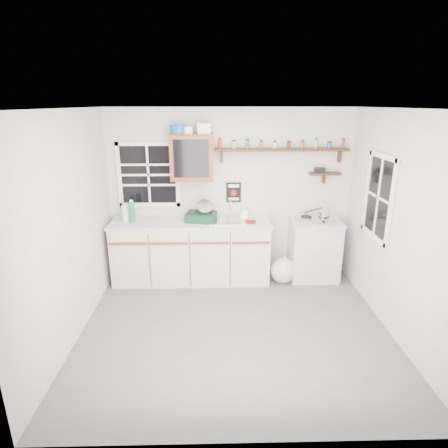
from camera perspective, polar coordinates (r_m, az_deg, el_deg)
The scene contains 18 objects.
room at distance 4.08m, azimuth 1.83°, elevation -0.63°, with size 3.64×3.24×2.54m.
main_cabinet at distance 5.58m, azimuth -5.00°, elevation -4.09°, with size 2.31×0.63×0.92m.
right_cabinet at distance 5.79m, azimuth 13.51°, elevation -3.79°, with size 0.73×0.57×0.91m.
sink at distance 5.42m, azimuth 0.54°, elevation 0.57°, with size 0.52×0.44×0.29m.
upper_cabinet at distance 5.37m, azimuth -4.92°, elevation 10.12°, with size 0.60×0.32×0.65m.
upper_cabinet_clutter at distance 5.33m, azimuth -5.50°, elevation 14.21°, with size 0.56×0.24×0.14m.
spice_shelf at distance 5.50m, azimuth 8.74°, elevation 11.24°, with size 1.91×0.18×0.35m.
secondary_shelf at distance 5.70m, azimuth 14.88°, elevation 7.52°, with size 0.45×0.16×0.24m.
warning_sign at distance 5.61m, azimuth 1.47°, elevation 4.85°, with size 0.22×0.02×0.30m.
window_back at distance 5.63m, azimuth -11.44°, elevation 7.36°, with size 0.93×0.03×0.98m.
window_right at distance 4.97m, azimuth 22.54°, elevation 3.78°, with size 0.03×0.78×1.08m.
water_bottles at distance 5.53m, azimuth -14.29°, elevation 1.76°, with size 0.19×0.10×0.32m.
dish_rack at distance 5.41m, azimuth -3.36°, elevation 1.49°, with size 0.47×0.39×0.31m.
soap_bottle at distance 5.53m, azimuth 3.13°, elevation 1.80°, with size 0.09×0.09×0.19m, color white.
rag at distance 5.36m, azimuth 4.00°, elevation 0.31°, with size 0.16×0.13×0.02m, color maroon.
hotplate at distance 5.60m, azimuth 13.68°, elevation 0.77°, with size 0.54×0.33×0.07m.
saucepan at distance 5.62m, azimuth 14.91°, elevation 1.53°, with size 0.32×0.26×0.15m.
trash_bag at distance 5.64m, azimuth 8.98°, elevation -6.99°, with size 0.39×0.36×0.45m.
Camera 1 is at (-0.22, -3.86, 2.55)m, focal length 30.00 mm.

